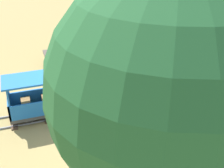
{
  "coord_description": "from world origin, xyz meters",
  "views": [
    {
      "loc": [
        5.77,
        -1.93,
        3.75
      ],
      "look_at": [
        0.0,
        0.1,
        0.55
      ],
      "focal_mm": 46.22,
      "sensor_mm": 36.0,
      "label": 1
    }
  ],
  "objects_px": {
    "park_bench": "(54,57)",
    "oak_tree_far": "(166,89)",
    "locomotive": "(150,80)",
    "passenger_car": "(67,96)",
    "conductor_person": "(158,81)"
  },
  "relations": [
    {
      "from": "passenger_car",
      "to": "oak_tree_far",
      "type": "xyz_separation_m",
      "value": [
        3.86,
        0.25,
        2.13
      ]
    },
    {
      "from": "locomotive",
      "to": "conductor_person",
      "type": "xyz_separation_m",
      "value": [
        0.92,
        -0.3,
        0.47
      ]
    },
    {
      "from": "conductor_person",
      "to": "park_bench",
      "type": "height_order",
      "value": "conductor_person"
    },
    {
      "from": "locomotive",
      "to": "passenger_car",
      "type": "distance_m",
      "value": 2.12
    },
    {
      "from": "locomotive",
      "to": "conductor_person",
      "type": "bearing_deg",
      "value": -18.02
    },
    {
      "from": "park_bench",
      "to": "passenger_car",
      "type": "bearing_deg",
      "value": -2.05
    },
    {
      "from": "conductor_person",
      "to": "oak_tree_far",
      "type": "distance_m",
      "value": 3.7
    },
    {
      "from": "passenger_car",
      "to": "conductor_person",
      "type": "relative_size",
      "value": 1.67
    },
    {
      "from": "locomotive",
      "to": "park_bench",
      "type": "height_order",
      "value": "locomotive"
    },
    {
      "from": "passenger_car",
      "to": "conductor_person",
      "type": "bearing_deg",
      "value": 63.34
    },
    {
      "from": "park_bench",
      "to": "oak_tree_far",
      "type": "bearing_deg",
      "value": 1.45
    },
    {
      "from": "oak_tree_far",
      "to": "park_bench",
      "type": "bearing_deg",
      "value": -178.55
    },
    {
      "from": "conductor_person",
      "to": "oak_tree_far",
      "type": "bearing_deg",
      "value": -28.14
    },
    {
      "from": "passenger_car",
      "to": "locomotive",
      "type": "bearing_deg",
      "value": 90.0
    },
    {
      "from": "park_bench",
      "to": "oak_tree_far",
      "type": "relative_size",
      "value": 0.36
    }
  ]
}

